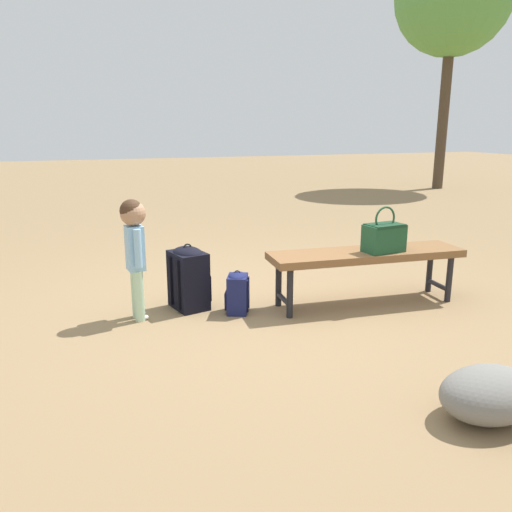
% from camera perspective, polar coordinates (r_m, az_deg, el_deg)
% --- Properties ---
extents(ground_plane, '(40.00, 40.00, 0.00)m').
position_cam_1_polar(ground_plane, '(4.16, 0.91, -5.91)').
color(ground_plane, '#8C704C').
rests_on(ground_plane, ground).
extents(park_bench, '(1.63, 0.53, 0.45)m').
position_cam_1_polar(park_bench, '(4.28, 12.08, -0.17)').
color(park_bench, brown).
rests_on(park_bench, ground).
extents(handbag, '(0.34, 0.22, 0.37)m').
position_cam_1_polar(handbag, '(4.23, 13.96, 2.12)').
color(handbag, '#1E4C2D').
rests_on(handbag, park_bench).
extents(child_standing, '(0.19, 0.25, 0.92)m').
position_cam_1_polar(child_standing, '(3.90, -13.31, 1.67)').
color(child_standing, '#B2D8B2').
rests_on(child_standing, ground).
extents(backpack_large, '(0.32, 0.36, 0.53)m').
position_cam_1_polar(backpack_large, '(4.15, -7.47, -2.22)').
color(backpack_large, black).
rests_on(backpack_large, ground).
extents(backpack_small, '(0.23, 0.25, 0.35)m').
position_cam_1_polar(backpack_small, '(4.05, -2.07, -3.94)').
color(backpack_small, '#191E4C').
rests_on(backpack_small, ground).
extents(trail_rock, '(0.53, 0.39, 0.27)m').
position_cam_1_polar(trail_rock, '(2.90, 24.37, -13.74)').
color(trail_rock, slate).
rests_on(trail_rock, ground).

